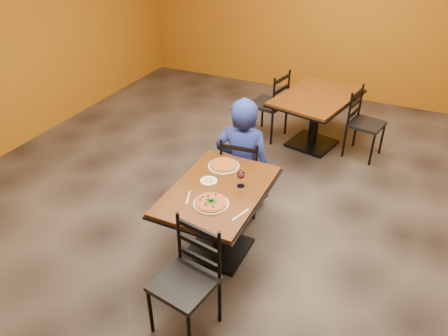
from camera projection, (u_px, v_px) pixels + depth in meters
The scene contains 18 objects.
floor at pixel (239, 222), 4.73m from camera, with size 7.00×8.00×0.01m, color black.
wall_back at pixel (339, 7), 7.01m from camera, with size 7.00×0.01×3.00m, color #A15511.
table_main at pixel (218, 206), 4.05m from camera, with size 0.83×1.23×0.75m.
table_second at pixel (316, 108), 5.91m from camera, with size 1.14×1.46×0.75m.
chair_main_near at pixel (184, 284), 3.33m from camera, with size 0.43×0.43×0.96m, color black, non-canonical shape.
chair_main_far at pixel (243, 172), 4.74m from camera, with size 0.42×0.42×0.92m, color black, non-canonical shape.
chair_second_left at pixel (268, 104), 6.20m from camera, with size 0.45×0.45×0.99m, color black, non-canonical shape.
chair_second_right at pixel (366, 125), 5.72m from camera, with size 0.42×0.42×0.92m, color black, non-canonical shape.
diner at pixel (243, 152), 4.75m from camera, with size 0.63×0.41×1.27m, color navy.
plate_main at pixel (211, 204), 3.75m from camera, with size 0.31×0.31×0.01m, color white.
pizza_main at pixel (211, 202), 3.74m from camera, with size 0.28×0.28×0.02m, color maroon.
plate_far at pixel (224, 166), 4.28m from camera, with size 0.31×0.31×0.01m, color white.
pizza_far at pixel (224, 165), 4.27m from camera, with size 0.28×0.28×0.02m, color #BB8423.
side_plate at pixel (209, 181), 4.05m from camera, with size 0.16×0.16×0.01m, color white.
dip at pixel (209, 180), 4.05m from camera, with size 0.09×0.09×0.01m, color tan.
wine_glass at pixel (241, 178), 3.94m from camera, with size 0.08×0.08×0.18m, color white, non-canonical shape.
fork at pixel (188, 197), 3.83m from camera, with size 0.01×0.19×0.00m, color silver.
knife at pixel (241, 215), 3.63m from camera, with size 0.01×0.21×0.00m, color silver.
Camera 1 is at (1.43, -3.42, 3.00)m, focal length 34.83 mm.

